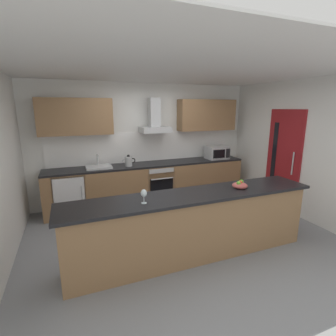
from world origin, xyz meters
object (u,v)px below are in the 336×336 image
object	(u,v)px
refrigerator	(70,194)
sink	(99,167)
range_hood	(155,122)
wine_glass	(144,194)
oven	(157,183)
microwave	(217,152)
fruit_bowl	(240,185)
kettle	(129,161)

from	to	relation	value
refrigerator	sink	world-z (taller)	sink
sink	range_hood	xyz separation A→B (m)	(1.24, 0.12, 0.86)
sink	wine_glass	xyz separation A→B (m)	(0.27, -2.29, 0.14)
oven	wine_glass	bearing A→B (deg)	-112.89
microwave	fruit_bowl	size ratio (longest dim) A/B	2.27
refrigerator	wine_glass	distance (m)	2.52
oven	range_hood	world-z (taller)	range_hood
kettle	range_hood	xyz separation A→B (m)	(0.63, 0.16, 0.78)
range_hood	fruit_bowl	distance (m)	2.52
sink	fruit_bowl	bearing A→B (deg)	-51.79
fruit_bowl	refrigerator	bearing A→B (deg)	136.65
wine_glass	oven	bearing A→B (deg)	67.11
refrigerator	fruit_bowl	xyz separation A→B (m)	(2.33, -2.20, 0.56)
refrigerator	microwave	bearing A→B (deg)	-0.43
kettle	wine_glass	world-z (taller)	kettle
sink	range_hood	bearing A→B (deg)	5.48
microwave	oven	bearing A→B (deg)	178.93
refrigerator	microwave	xyz separation A→B (m)	(3.31, -0.03, 0.62)
oven	fruit_bowl	bearing A→B (deg)	-77.02
oven	refrigerator	world-z (taller)	oven
oven	microwave	size ratio (longest dim) A/B	1.60
oven	wine_glass	distance (m)	2.55
refrigerator	wine_glass	bearing A→B (deg)	-69.29
wine_glass	kettle	bearing A→B (deg)	81.68
microwave	wine_glass	xyz separation A→B (m)	(-2.45, -2.25, 0.01)
oven	kettle	xyz separation A→B (m)	(-0.63, -0.03, 0.55)
kettle	refrigerator	bearing A→B (deg)	178.51
microwave	sink	world-z (taller)	microwave
sink	kettle	size ratio (longest dim) A/B	1.73
sink	kettle	bearing A→B (deg)	-4.25
oven	fruit_bowl	distance (m)	2.32
kettle	range_hood	size ratio (longest dim) A/B	0.40
range_hood	fruit_bowl	bearing A→B (deg)	-77.72
range_hood	fruit_bowl	xyz separation A→B (m)	(0.51, -2.33, -0.80)
sink	oven	bearing A→B (deg)	-0.51
oven	wine_glass	world-z (taller)	wine_glass
oven	sink	size ratio (longest dim) A/B	1.60
wine_glass	range_hood	bearing A→B (deg)	68.23
sink	range_hood	size ratio (longest dim) A/B	0.69
refrigerator	microwave	size ratio (longest dim) A/B	1.70
oven	microwave	distance (m)	1.60
range_hood	microwave	bearing A→B (deg)	-6.03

